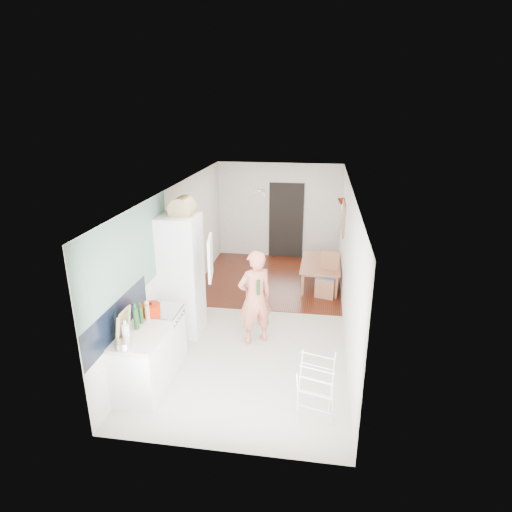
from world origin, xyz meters
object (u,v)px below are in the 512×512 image
(dining_chair, at_px, (327,275))
(stool, at_px, (256,295))
(person, at_px, (255,289))
(dining_table, at_px, (321,276))
(drying_rack, at_px, (316,390))

(dining_chair, bearing_deg, stool, -140.59)
(person, height_order, dining_table, person)
(drying_rack, bearing_deg, person, 136.12)
(stool, relative_size, drying_rack, 0.53)
(dining_table, relative_size, drying_rack, 1.51)
(dining_chair, bearing_deg, person, -106.65)
(dining_table, distance_m, drying_rack, 4.45)
(person, height_order, drying_rack, person)
(person, height_order, stool, person)
(dining_table, relative_size, stool, 2.85)
(stool, xyz_separation_m, drying_rack, (1.26, -3.19, 0.20))
(drying_rack, bearing_deg, stool, 127.06)
(dining_table, bearing_deg, stool, 134.72)
(dining_table, bearing_deg, drying_rack, -179.72)
(person, bearing_deg, stool, -114.11)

